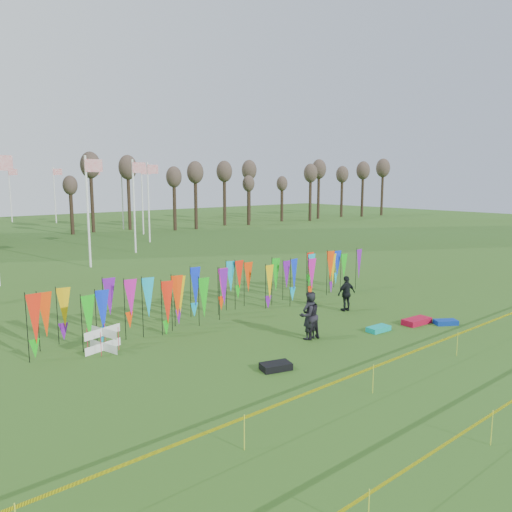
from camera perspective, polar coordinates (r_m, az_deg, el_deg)
ground at (r=18.97m, az=9.91°, el=-10.99°), size 160.00×160.00×0.00m
banner_row at (r=23.69m, az=-2.67°, el=-3.26°), size 18.64×0.64×2.31m
caution_tape_near at (r=17.00m, az=16.78°, el=-10.85°), size 26.00×0.02×0.90m
tree_line at (r=71.85m, az=-0.44°, el=8.69°), size 53.92×1.92×7.84m
box_kite at (r=19.72m, az=-17.09°, el=-9.10°), size 0.82×0.82×0.91m
person_left at (r=20.18m, az=6.15°, el=-6.85°), size 0.71×0.53×1.91m
person_mid at (r=20.23m, az=6.11°, el=-6.77°), size 0.99×0.67×1.93m
person_right at (r=24.68m, az=10.30°, el=-4.23°), size 1.10×0.74×1.74m
kite_bag_turquoise at (r=21.94m, az=13.83°, el=-8.08°), size 1.07×0.59×0.21m
kite_bag_blue at (r=23.79m, az=20.86°, el=-7.08°), size 1.10×0.96×0.20m
kite_bag_red at (r=23.45m, az=17.89°, el=-7.10°), size 1.42×0.74×0.25m
kite_bag_black at (r=17.26m, az=2.28°, el=-12.49°), size 1.14×0.86×0.24m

